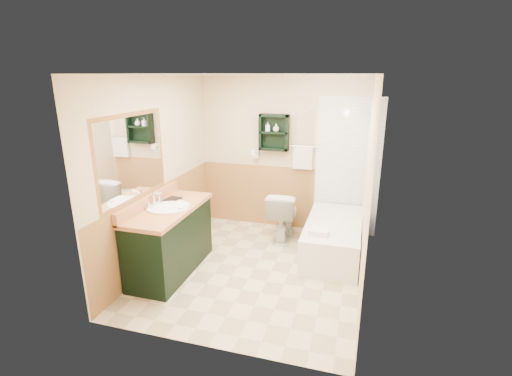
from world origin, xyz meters
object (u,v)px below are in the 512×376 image
object	(u,v)px
vanity_book	(165,191)
soap_bottle_a	(268,129)
wall_shelf	(274,132)
vanity	(170,240)
toilet	(283,215)
bathtub	(333,238)
soap_bottle_b	(276,129)
hair_dryer	(256,154)

from	to	relation	value
vanity_book	soap_bottle_a	distance (m)	1.88
wall_shelf	soap_bottle_a	world-z (taller)	wall_shelf
vanity	toilet	xyz separation A→B (m)	(1.15, 1.37, -0.06)
toilet	vanity_book	world-z (taller)	vanity_book
vanity	bathtub	distance (m)	2.18
soap_bottle_b	bathtub	bearing A→B (deg)	-35.70
vanity	bathtub	world-z (taller)	vanity
wall_shelf	vanity	bearing A→B (deg)	-117.23
bathtub	toilet	world-z (taller)	toilet
vanity_book	vanity	bearing A→B (deg)	-49.22
toilet	soap_bottle_b	size ratio (longest dim) A/B	6.39
vanity_book	soap_bottle_a	size ratio (longest dim) A/B	1.76
soap_bottle_b	hair_dryer	bearing A→B (deg)	174.87
toilet	soap_bottle_a	bearing A→B (deg)	-48.42
toilet	soap_bottle_b	bearing A→B (deg)	-61.30
wall_shelf	soap_bottle_b	size ratio (longest dim) A/B	4.66
wall_shelf	toilet	bearing A→B (deg)	-55.63
wall_shelf	soap_bottle_b	xyz separation A→B (m)	(0.03, -0.01, 0.06)
vanity	toilet	world-z (taller)	vanity
hair_dryer	soap_bottle_b	bearing A→B (deg)	-5.13
hair_dryer	vanity_book	xyz separation A→B (m)	(-0.76, -1.52, -0.22)
bathtub	soap_bottle_a	size ratio (longest dim) A/B	10.86
wall_shelf	soap_bottle_a	bearing A→B (deg)	-177.03
hair_dryer	toilet	distance (m)	1.07
bathtub	soap_bottle_a	world-z (taller)	soap_bottle_a
wall_shelf	vanity	distance (m)	2.26
vanity	toilet	distance (m)	1.79
wall_shelf	vanity_book	bearing A→B (deg)	-125.32
vanity	soap_bottle_a	world-z (taller)	soap_bottle_a
vanity_book	soap_bottle_b	size ratio (longest dim) A/B	2.06
toilet	vanity_book	xyz separation A→B (m)	(-1.31, -1.13, 0.61)
wall_shelf	hair_dryer	xyz separation A→B (m)	(-0.30, 0.02, -0.35)
bathtub	vanity_book	distance (m)	2.34
vanity	soap_bottle_a	size ratio (longest dim) A/B	9.75
vanity	soap_bottle_b	bearing A→B (deg)	61.82
toilet	bathtub	bearing A→B (deg)	153.41
wall_shelf	bathtub	distance (m)	1.81
toilet	hair_dryer	bearing A→B (deg)	-37.67
wall_shelf	soap_bottle_a	size ratio (longest dim) A/B	3.98
bathtub	soap_bottle_b	size ratio (longest dim) A/B	12.72
hair_dryer	vanity_book	size ratio (longest dim) A/B	0.99
vanity_book	soap_bottle_a	xyz separation A→B (m)	(0.96, 1.49, 0.62)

